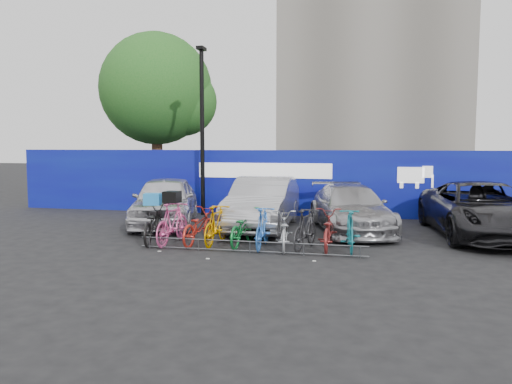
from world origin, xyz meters
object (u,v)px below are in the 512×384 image
(car_2, at_px, (350,208))
(bike_2, at_px, (199,226))
(car_3, at_px, (482,210))
(bike_8, at_px, (327,230))
(tree, at_px, (161,92))
(car_0, at_px, (165,201))
(bike_1, at_px, (172,223))
(lamppost, at_px, (202,126))
(bike_rack, at_px, (250,246))
(bike_9, at_px, (350,231))
(bike_5, at_px, (263,228))
(bike_0, at_px, (153,224))
(bike_3, at_px, (216,225))
(bike_6, at_px, (284,231))
(car_1, at_px, (263,203))
(bike_7, at_px, (305,229))
(bike_4, at_px, (242,227))

(car_2, height_order, bike_2, car_2)
(car_3, xyz_separation_m, bike_8, (-4.12, -2.63, -0.29))
(tree, distance_m, car_0, 8.95)
(bike_1, distance_m, bike_2, 0.69)
(tree, relative_size, lamppost, 1.28)
(bike_rack, distance_m, bike_8, 1.99)
(bike_9, bearing_deg, bike_8, -16.32)
(bike_2, relative_size, bike_5, 1.05)
(bike_rack, bearing_deg, car_2, 58.14)
(bike_0, xyz_separation_m, bike_9, (5.16, -0.01, 0.01))
(bike_3, xyz_separation_m, bike_8, (2.86, 0.05, -0.03))
(lamppost, relative_size, bike_6, 3.52)
(bike_rack, xyz_separation_m, car_3, (5.90, 3.44, 0.61))
(lamppost, bearing_deg, bike_0, -85.85)
(car_1, bearing_deg, car_0, 178.42)
(car_0, relative_size, bike_9, 2.75)
(bike_2, height_order, bike_7, bike_7)
(bike_7, bearing_deg, bike_0, 11.45)
(lamppost, xyz_separation_m, car_2, (5.45, -2.38, -2.58))
(car_0, xyz_separation_m, bike_3, (2.54, -2.69, -0.27))
(car_0, bearing_deg, bike_7, -44.92)
(bike_8, bearing_deg, bike_2, -0.41)
(car_0, bearing_deg, bike_5, -52.39)
(car_0, relative_size, car_1, 0.96)
(bike_6, relative_size, bike_7, 1.03)
(bike_rack, relative_size, bike_8, 3.01)
(bike_1, relative_size, bike_5, 1.06)
(bike_1, bearing_deg, lamppost, -75.85)
(car_0, bearing_deg, tree, 98.14)
(bike_rack, relative_size, car_3, 1.00)
(car_0, distance_m, bike_2, 3.41)
(bike_4, bearing_deg, car_1, -85.96)
(car_0, height_order, bike_5, car_0)
(car_3, relative_size, bike_0, 2.91)
(lamppost, bearing_deg, bike_6, -53.89)
(lamppost, relative_size, bike_5, 3.55)
(car_3, distance_m, bike_9, 4.50)
(bike_0, relative_size, bike_6, 1.10)
(bike_rack, relative_size, bike_3, 3.23)
(bike_2, bearing_deg, lamppost, -65.86)
(car_0, bearing_deg, car_1, -16.11)
(lamppost, height_order, bike_4, lamppost)
(bike_1, xyz_separation_m, bike_3, (1.15, 0.15, -0.03))
(bike_6, distance_m, bike_9, 1.63)
(bike_3, xyz_separation_m, bike_6, (1.79, -0.13, -0.06))
(bike_3, relative_size, bike_5, 1.01)
(bike_1, bearing_deg, car_1, -119.18)
(car_1, xyz_separation_m, bike_2, (-1.16, -2.66, -0.32))
(car_2, xyz_separation_m, bike_3, (-3.32, -2.86, -0.17))
(bike_2, bearing_deg, bike_8, -172.47)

